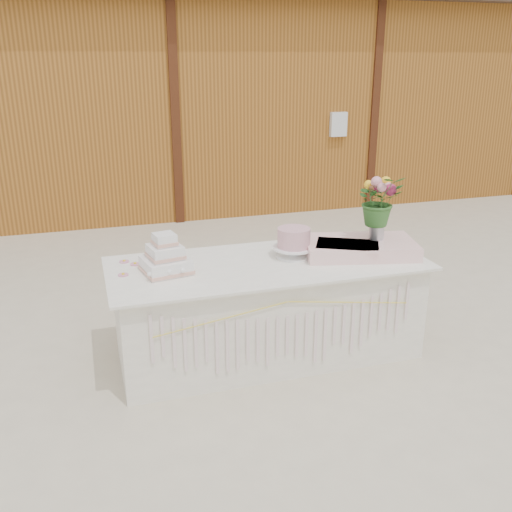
{
  "coord_description": "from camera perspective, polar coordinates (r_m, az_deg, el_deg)",
  "views": [
    {
      "loc": [
        -1.28,
        -3.85,
        2.24
      ],
      "look_at": [
        0.0,
        0.3,
        0.72
      ],
      "focal_mm": 40.0,
      "sensor_mm": 36.0,
      "label": 1
    }
  ],
  "objects": [
    {
      "name": "ground",
      "position": [
        4.64,
        1.11,
        -9.61
      ],
      "size": [
        80.0,
        80.0,
        0.0
      ],
      "primitive_type": "plane",
      "color": "beige",
      "rests_on": "ground"
    },
    {
      "name": "barn",
      "position": [
        9.94,
        -10.17,
        15.77
      ],
      "size": [
        12.6,
        4.6,
        3.3
      ],
      "color": "#9D5F21",
      "rests_on": "ground"
    },
    {
      "name": "cake_table",
      "position": [
        4.46,
        1.16,
        -5.28
      ],
      "size": [
        2.4,
        1.0,
        0.77
      ],
      "color": "white",
      "rests_on": "ground"
    },
    {
      "name": "wedding_cake",
      "position": [
        4.14,
        -9.03,
        -0.32
      ],
      "size": [
        0.38,
        0.38,
        0.29
      ],
      "rotation": [
        0.0,
        0.0,
        0.19
      ],
      "color": "white",
      "rests_on": "cake_table"
    },
    {
      "name": "pink_cake_stand",
      "position": [
        4.4,
        3.8,
        1.51
      ],
      "size": [
        0.32,
        0.32,
        0.23
      ],
      "color": "white",
      "rests_on": "cake_table"
    },
    {
      "name": "satin_runner",
      "position": [
        4.56,
        10.3,
        0.87
      ],
      "size": [
        0.95,
        0.68,
        0.11
      ],
      "primitive_type": "cube",
      "rotation": [
        0.0,
        0.0,
        -0.24
      ],
      "color": "#FCCFCB",
      "rests_on": "cake_table"
    },
    {
      "name": "flower_vase",
      "position": [
        4.59,
        11.98,
        2.65
      ],
      "size": [
        0.12,
        0.12,
        0.16
      ],
      "primitive_type": "cylinder",
      "color": "#B7B7BC",
      "rests_on": "satin_runner"
    },
    {
      "name": "bouquet",
      "position": [
        4.52,
        12.23,
        6.07
      ],
      "size": [
        0.37,
        0.32,
        0.4
      ],
      "primitive_type": "imported",
      "rotation": [
        0.0,
        0.0,
        -0.03
      ],
      "color": "#326629",
      "rests_on": "flower_vase"
    },
    {
      "name": "loose_flowers",
      "position": [
        4.28,
        -12.61,
        -1.18
      ],
      "size": [
        0.17,
        0.37,
        0.02
      ],
      "primitive_type": null,
      "rotation": [
        0.0,
        0.0,
        0.05
      ],
      "color": "pink",
      "rests_on": "cake_table"
    }
  ]
}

